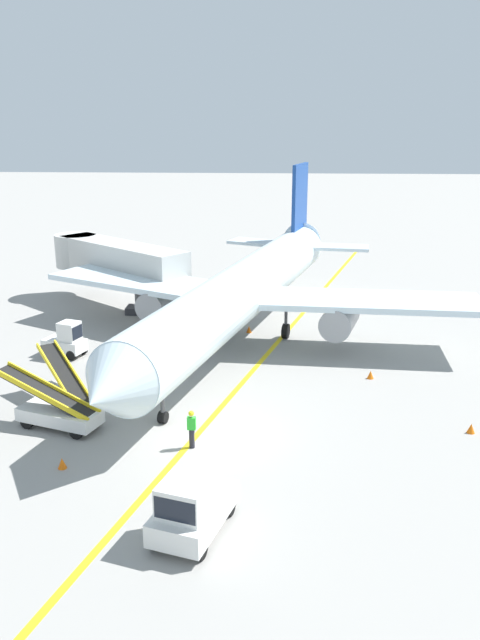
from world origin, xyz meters
name	(u,v)px	position (x,y,z in m)	size (l,w,h in m)	color
ground_plane	(215,436)	(0.00, 0.00, 0.00)	(300.00, 300.00, 0.00)	gray
taxi_line_yellow	(235,391)	(0.54, 5.00, 0.00)	(0.30, 80.00, 0.01)	yellow
airliner	(246,289)	(0.69, 12.80, 3.42)	(27.84, 34.78, 10.10)	silver
jet_bridge	(110,259)	(-9.71, 20.65, 3.54)	(11.49, 10.00, 4.85)	beige
pushback_tug	(191,508)	(-0.12, -7.03, 0.99)	(2.85, 3.99, 2.20)	silver
baggage_tug_near_wing	(66,341)	(-9.67, 9.65, 0.93)	(2.68, 1.97, 2.10)	silver
belt_loader_forward_hold	(69,394)	(-7.23, 2.43, 0.78)	(4.04, 4.72, 2.59)	silver
belt_loader_aft_hold	(57,411)	(-7.17, 0.50, 0.78)	(5.14, 2.79, 2.59)	silver
ground_crew_marshaller	(192,428)	(-0.88, -1.07, 0.91)	(0.36, 0.24, 1.70)	#26262D
safety_cone_nose_left	(249,329)	(0.81, 14.64, 0.22)	(0.36, 0.36, 0.44)	orange
safety_cone_nose_right	(471,428)	(11.29, 0.99, 0.22)	(0.36, 0.36, 0.44)	orange
safety_cone_wingtip_left	(222,329)	(-0.98, 14.66, 0.22)	(0.36, 0.36, 0.44)	orange
safety_cone_wingtip_right	(370,375)	(7.69, 7.13, 0.22)	(0.36, 0.36, 0.44)	orange
safety_cone_tail_area	(62,463)	(-5.82, -3.07, 0.22)	(0.36, 0.36, 0.44)	orange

